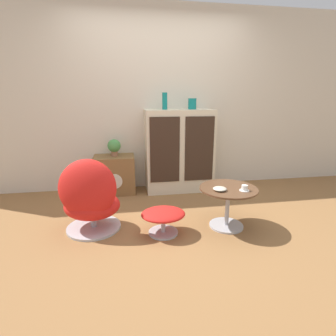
% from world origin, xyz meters
% --- Properties ---
extents(ground_plane, '(12.00, 12.00, 0.00)m').
position_xyz_m(ground_plane, '(0.00, 0.00, 0.00)').
color(ground_plane, olive).
extents(wall_back, '(6.40, 0.06, 2.60)m').
position_xyz_m(wall_back, '(0.00, 1.47, 1.30)').
color(wall_back, beige).
rests_on(wall_back, ground_plane).
extents(sideboard, '(0.97, 0.44, 1.18)m').
position_xyz_m(sideboard, '(0.26, 1.22, 0.59)').
color(sideboard, beige).
rests_on(sideboard, ground_plane).
extents(tv_console, '(0.57, 0.40, 0.54)m').
position_xyz_m(tv_console, '(-0.68, 1.25, 0.27)').
color(tv_console, brown).
rests_on(tv_console, ground_plane).
extents(egg_chair, '(0.66, 0.62, 0.80)m').
position_xyz_m(egg_chair, '(-0.89, 0.12, 0.36)').
color(egg_chair, '#B7B7BC').
rests_on(egg_chair, ground_plane).
extents(ottoman, '(0.45, 0.38, 0.26)m').
position_xyz_m(ottoman, '(-0.17, -0.06, 0.19)').
color(ottoman, '#B7B7BC').
rests_on(ottoman, ground_plane).
extents(coffee_table, '(0.60, 0.60, 0.44)m').
position_xyz_m(coffee_table, '(0.53, -0.02, 0.30)').
color(coffee_table, '#B7B7BC').
rests_on(coffee_table, ground_plane).
extents(vase_leftmost, '(0.07, 0.07, 0.23)m').
position_xyz_m(vase_leftmost, '(0.05, 1.23, 1.30)').
color(vase_leftmost, '#147A75').
rests_on(vase_leftmost, sideboard).
extents(vase_inner_left, '(0.12, 0.12, 0.15)m').
position_xyz_m(vase_inner_left, '(0.44, 1.23, 1.26)').
color(vase_inner_left, '#147A75').
rests_on(vase_inner_left, sideboard).
extents(potted_plant, '(0.18, 0.18, 0.24)m').
position_xyz_m(potted_plant, '(-0.67, 1.25, 0.68)').
color(potted_plant, '#996B4C').
rests_on(potted_plant, tv_console).
extents(teacup, '(0.10, 0.10, 0.06)m').
position_xyz_m(teacup, '(0.65, -0.13, 0.47)').
color(teacup, white).
rests_on(teacup, coffee_table).
extents(bowl, '(0.14, 0.14, 0.04)m').
position_xyz_m(bowl, '(0.41, -0.08, 0.46)').
color(bowl, beige).
rests_on(bowl, coffee_table).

